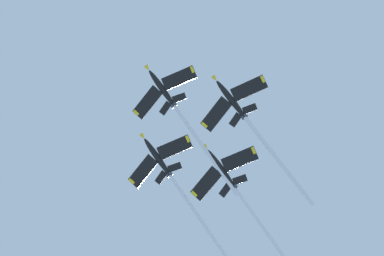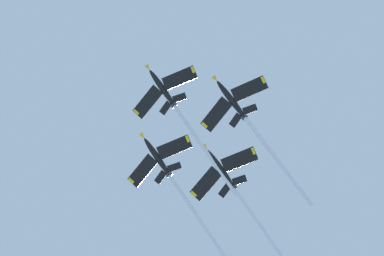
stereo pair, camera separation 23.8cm
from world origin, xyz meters
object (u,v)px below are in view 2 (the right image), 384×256
(jet_lead, at_px, (177,109))
(jet_slot, at_px, (236,191))
(jet_left_wing, at_px, (250,124))
(jet_right_wing, at_px, (176,184))

(jet_lead, height_order, jet_slot, jet_lead)
(jet_left_wing, relative_size, jet_slot, 0.96)
(jet_left_wing, bearing_deg, jet_right_wing, -113.40)
(jet_slot, bearing_deg, jet_left_wing, 29.16)
(jet_right_wing, bearing_deg, jet_slot, 108.48)
(jet_lead, height_order, jet_left_wing, jet_lead)
(jet_left_wing, xyz_separation_m, jet_right_wing, (-9.85, -22.75, 0.65))
(jet_lead, bearing_deg, jet_right_wing, -161.82)
(jet_lead, relative_size, jet_right_wing, 0.92)
(jet_lead, relative_size, jet_slot, 0.99)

